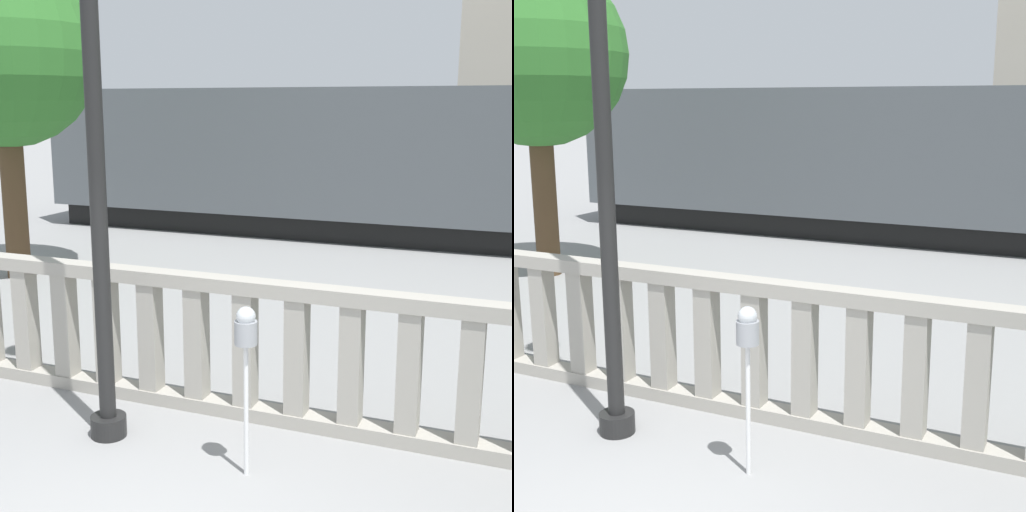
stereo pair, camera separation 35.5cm
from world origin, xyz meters
The scene contains 4 objects.
balustrade centered at (0.00, 2.84, 0.71)m, with size 13.14×0.24×1.42m.
parking_meter centered at (0.18, 1.81, 1.21)m, with size 0.19×0.19×1.48m.
train_near centered at (1.01, 13.11, 1.81)m, with size 20.26×3.02×4.02m.
tree_left centered at (-6.37, 6.73, 3.89)m, with size 3.21×3.21×5.53m.
Camera 1 is at (2.34, -3.28, 3.08)m, focal length 50.00 mm.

